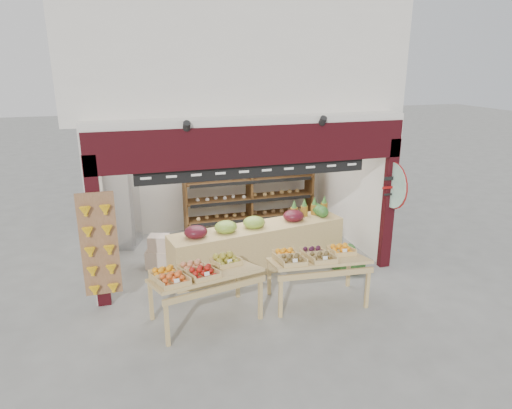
% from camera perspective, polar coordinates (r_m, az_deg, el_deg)
% --- Properties ---
extents(ground, '(60.00, 60.00, 0.00)m').
position_cam_1_polar(ground, '(9.75, -1.78, -7.07)').
color(ground, slate).
rests_on(ground, ground).
extents(shop_structure, '(6.36, 5.12, 5.40)m').
position_cam_1_polar(shop_structure, '(10.44, -4.35, 16.73)').
color(shop_structure, silver).
rests_on(shop_structure, ground).
extents(banana_board, '(0.60, 0.15, 1.80)m').
position_cam_1_polar(banana_board, '(7.98, -18.97, -5.08)').
color(banana_board, '#966644').
rests_on(banana_board, ground).
extents(gift_sign, '(0.04, 0.93, 0.92)m').
position_cam_1_polar(gift_sign, '(9.24, 16.76, 2.32)').
color(gift_sign, '#B4E2CA').
rests_on(gift_sign, ground).
extents(back_shelving, '(3.21, 0.53, 1.97)m').
position_cam_1_polar(back_shelving, '(11.14, -0.82, 2.51)').
color(back_shelving, brown).
rests_on(back_shelving, ground).
extents(refrigerator, '(0.92, 0.92, 1.86)m').
position_cam_1_polar(refrigerator, '(10.71, -16.68, -0.21)').
color(refrigerator, '#BABBC1').
rests_on(refrigerator, ground).
extents(cardboard_stack, '(1.10, 0.79, 0.69)m').
position_cam_1_polar(cardboard_stack, '(9.56, -10.71, -6.24)').
color(cardboard_stack, beige).
rests_on(cardboard_stack, ground).
extents(mid_counter, '(3.69, 1.30, 1.13)m').
position_cam_1_polar(mid_counter, '(9.24, 0.25, -5.15)').
color(mid_counter, '#D8B56F').
rests_on(mid_counter, ground).
extents(display_table_left, '(1.85, 1.27, 1.07)m').
position_cam_1_polar(display_table_left, '(7.36, -7.35, -8.58)').
color(display_table_left, '#D8B56F').
rests_on(display_table_left, ground).
extents(display_table_right, '(1.71, 1.05, 1.04)m').
position_cam_1_polar(display_table_right, '(7.96, 7.23, -6.66)').
color(display_table_right, '#D8B56F').
rests_on(display_table_right, ground).
extents(watermelon_pile, '(0.69, 0.69, 0.54)m').
position_cam_1_polar(watermelon_pile, '(9.49, 11.38, -6.96)').
color(watermelon_pile, '#1C4D19').
rests_on(watermelon_pile, ground).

